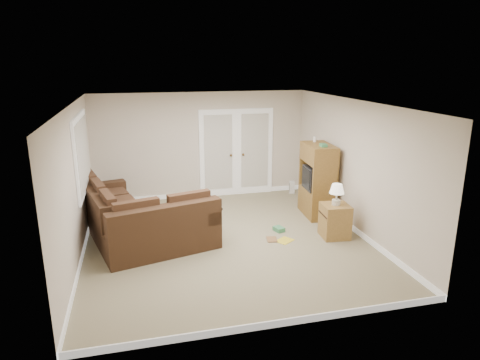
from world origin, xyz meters
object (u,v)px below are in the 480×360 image
object	(u,v)px
coffee_table	(186,219)
sectional_sofa	(133,220)
side_cabinet	(335,218)
tv_armoire	(317,180)

from	to	relation	value
coffee_table	sectional_sofa	bearing A→B (deg)	-163.66
side_cabinet	sectional_sofa	bearing A→B (deg)	172.14
side_cabinet	tv_armoire	bearing A→B (deg)	87.62
coffee_table	side_cabinet	distance (m)	2.83
sectional_sofa	tv_armoire	bearing A→B (deg)	-9.07
sectional_sofa	side_cabinet	bearing A→B (deg)	-27.48
sectional_sofa	side_cabinet	distance (m)	3.74
tv_armoire	side_cabinet	bearing A→B (deg)	-92.85
sectional_sofa	coffee_table	xyz separation A→B (m)	(0.99, 0.16, -0.13)
sectional_sofa	coffee_table	world-z (taller)	sectional_sofa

